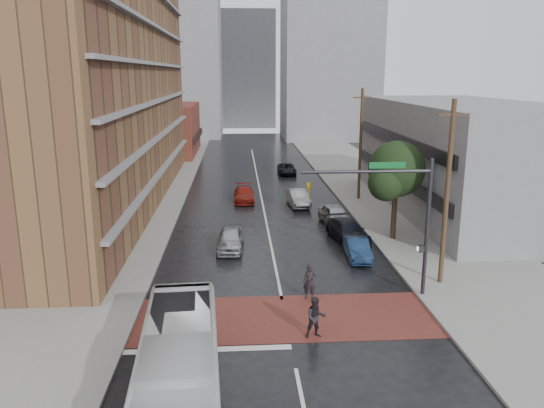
{
  "coord_description": "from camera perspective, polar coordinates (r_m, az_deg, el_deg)",
  "views": [
    {
      "loc": [
        -2.14,
        -22.45,
        11.21
      ],
      "look_at": [
        -0.1,
        8.79,
        3.5
      ],
      "focal_mm": 35.0,
      "sensor_mm": 36.0,
      "label": 1
    }
  ],
  "objects": [
    {
      "name": "distant_tower_east",
      "position": [
        96.06,
        6.25,
        17.82
      ],
      "size": [
        16.0,
        14.0,
        36.0
      ],
      "primitive_type": "cube",
      "color": "gray",
      "rests_on": "ground"
    },
    {
      "name": "suv_travel",
      "position": [
        60.92,
        1.61,
        3.8
      ],
      "size": [
        2.06,
        4.33,
        1.2
      ],
      "primitive_type": "imported",
      "rotation": [
        0.0,
        0.0,
        -0.02
      ],
      "color": "black",
      "rests_on": "ground"
    },
    {
      "name": "pedestrian_b",
      "position": [
        23.56,
        4.74,
        -12.09
      ],
      "size": [
        0.98,
        0.8,
        1.86
      ],
      "primitive_type": "imported",
      "rotation": [
        0.0,
        0.0,
        0.11
      ],
      "color": "black",
      "rests_on": "ground"
    },
    {
      "name": "car_parked_near",
      "position": [
        33.44,
        9.17,
        -4.8
      ],
      "size": [
        1.49,
        3.86,
        1.26
      ],
      "primitive_type": "imported",
      "rotation": [
        0.0,
        0.0,
        -0.04
      ],
      "color": "#152A4A",
      "rests_on": "ground"
    },
    {
      "name": "car_travel_c",
      "position": [
        47.82,
        -3.02,
        1.06
      ],
      "size": [
        1.86,
        4.48,
        1.3
      ],
      "primitive_type": "imported",
      "rotation": [
        0.0,
        0.0,
        0.01
      ],
      "color": "maroon",
      "rests_on": "ground"
    },
    {
      "name": "building_east",
      "position": [
        46.84,
        19.83,
        4.78
      ],
      "size": [
        11.0,
        26.0,
        9.0
      ],
      "primitive_type": "cube",
      "color": "gray",
      "rests_on": "ground"
    },
    {
      "name": "car_parked_far",
      "position": [
        40.51,
        6.83,
        -1.21
      ],
      "size": [
        2.39,
        4.66,
        1.52
      ],
      "primitive_type": "imported",
      "rotation": [
        0.0,
        0.0,
        0.14
      ],
      "color": "#B0B3B8",
      "rests_on": "ground"
    },
    {
      "name": "sidewalk_east",
      "position": [
        50.61,
        12.0,
        0.82
      ],
      "size": [
        9.0,
        90.0,
        0.15
      ],
      "primitive_type": "cube",
      "color": "gray",
      "rests_on": "ground"
    },
    {
      "name": "utility_pole_far",
      "position": [
        48.1,
        9.5,
        6.4
      ],
      "size": [
        1.6,
        0.26,
        10.0
      ],
      "color": "#473321",
      "rests_on": "ground"
    },
    {
      "name": "utility_pole_near",
      "position": [
        29.26,
        18.32,
        1.15
      ],
      "size": [
        1.6,
        0.26,
        10.0
      ],
      "color": "#473321",
      "rests_on": "ground"
    },
    {
      "name": "car_travel_a",
      "position": [
        34.72,
        -4.52,
        -3.81
      ],
      "size": [
        1.87,
        4.23,
        1.42
      ],
      "primitive_type": "imported",
      "rotation": [
        0.0,
        0.0,
        -0.05
      ],
      "color": "#ADAEB5",
      "rests_on": "ground"
    },
    {
      "name": "car_parked_mid",
      "position": [
        36.78,
        8.18,
        -2.91
      ],
      "size": [
        2.72,
        5.1,
        1.41
      ],
      "primitive_type": "imported",
      "rotation": [
        0.0,
        0.0,
        0.16
      ],
      "color": "black",
      "rests_on": "ground"
    },
    {
      "name": "distant_tower_west",
      "position": [
        101.26,
        -10.9,
        16.31
      ],
      "size": [
        18.0,
        16.0,
        32.0
      ],
      "primitive_type": "cube",
      "color": "gray",
      "rests_on": "ground"
    },
    {
      "name": "sidewalk_west",
      "position": [
        49.63,
        -14.51,
        0.42
      ],
      "size": [
        9.0,
        90.0,
        0.15
      ],
      "primitive_type": "cube",
      "color": "gray",
      "rests_on": "ground"
    },
    {
      "name": "car_travel_b",
      "position": [
        46.14,
        2.82,
        0.67
      ],
      "size": [
        1.87,
        4.43,
        1.42
      ],
      "primitive_type": "imported",
      "rotation": [
        0.0,
        0.0,
        0.09
      ],
      "color": "#A7AAAF",
      "rests_on": "ground"
    },
    {
      "name": "signal_mast",
      "position": [
        26.98,
        13.6,
        -0.45
      ],
      "size": [
        6.5,
        0.3,
        7.2
      ],
      "color": "#2D2D33",
      "rests_on": "ground"
    },
    {
      "name": "pedestrian_a",
      "position": [
        27.26,
        4.08,
        -8.37
      ],
      "size": [
        0.74,
        0.56,
        1.85
      ],
      "primitive_type": "imported",
      "rotation": [
        0.0,
        0.0,
        -0.18
      ],
      "color": "black",
      "rests_on": "ground"
    },
    {
      "name": "apartment_block",
      "position": [
        48.02,
        -18.83,
        16.47
      ],
      "size": [
        10.0,
        44.0,
        28.0
      ],
      "primitive_type": "cube",
      "color": "brown",
      "rests_on": "ground"
    },
    {
      "name": "distant_tower_center",
      "position": [
        117.47,
        -2.78,
        14.21
      ],
      "size": [
        12.0,
        10.0,
        24.0
      ],
      "primitive_type": "cube",
      "color": "gray",
      "rests_on": "ground"
    },
    {
      "name": "crosswalk",
      "position": [
        25.62,
        1.46,
        -12.09
      ],
      "size": [
        14.0,
        5.0,
        0.02
      ],
      "primitive_type": "cube",
      "color": "maroon",
      "rests_on": "ground"
    },
    {
      "name": "street_tree",
      "position": [
        36.67,
        13.25,
        3.29
      ],
      "size": [
        4.2,
        4.1,
        6.9
      ],
      "color": "#332319",
      "rests_on": "ground"
    },
    {
      "name": "storefront_west",
      "position": [
        77.46,
        -11.14,
        7.87
      ],
      "size": [
        8.0,
        16.0,
        7.0
      ],
      "primitive_type": "cube",
      "color": "maroon",
      "rests_on": "ground"
    },
    {
      "name": "ground",
      "position": [
        25.18,
        1.57,
        -12.6
      ],
      "size": [
        160.0,
        160.0,
        0.0
      ],
      "primitive_type": "plane",
      "color": "black",
      "rests_on": "ground"
    },
    {
      "name": "transit_bus",
      "position": [
        18.42,
        -9.99,
        -18.12
      ],
      "size": [
        3.23,
        11.09,
        3.05
      ],
      "primitive_type": "imported",
      "rotation": [
        0.0,
        0.0,
        0.06
      ],
      "color": "silver",
      "rests_on": "ground"
    }
  ]
}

